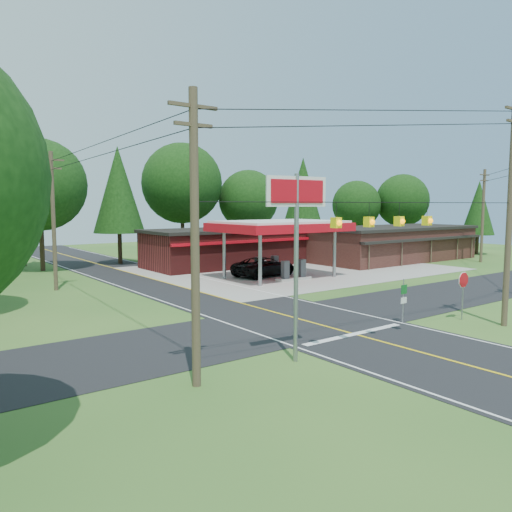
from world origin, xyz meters
TOP-DOWN VIEW (x-y plane):
  - ground at (0.00, 0.00)m, footprint 120.00×120.00m
  - main_highway at (0.00, 0.00)m, footprint 8.00×120.00m
  - cross_road at (0.00, 0.00)m, footprint 70.00×7.00m
  - lane_center_yellow at (0.00, 0.00)m, footprint 0.15×110.00m
  - gas_canopy at (9.00, 13.00)m, footprint 10.60×7.40m
  - convenience_store at (10.00, 22.98)m, footprint 16.40×7.55m
  - strip_building at (28.00, 15.98)m, footprint 20.40×8.75m
  - utility_pole_near_right at (7.50, -7.00)m, footprint 1.80×0.30m
  - utility_pole_near_left at (-9.50, -5.00)m, footprint 1.80×0.30m
  - utility_pole_far_left at (-8.00, 18.00)m, footprint 1.80×0.30m
  - utility_pole_far_right at (34.00, 9.00)m, footprint 1.80×0.30m
  - utility_pole_north at (-6.50, 35.00)m, footprint 0.30×0.30m
  - overhead_beacons at (-1.00, -6.00)m, footprint 17.04×2.04m
  - treeline_backdrop at (0.82, 24.01)m, footprint 70.27×51.59m
  - suv_car at (8.50, 14.50)m, footprint 6.78×6.78m
  - sedan_car at (12.00, 21.00)m, footprint 3.73×3.73m
  - big_stop_sign at (-5.00, -5.01)m, footprint 2.74×0.39m
  - octagonal_stop_sign at (7.00, -4.96)m, footprint 0.91×0.09m
  - route_sign_post at (3.80, -3.52)m, footprint 0.48×0.09m

SIDE VIEW (x-z plane):
  - ground at x=0.00m, z-range 0.00..0.00m
  - main_highway at x=0.00m, z-range 0.00..0.02m
  - cross_road at x=0.00m, z-range 0.00..0.03m
  - lane_center_yellow at x=0.00m, z-range 0.02..0.03m
  - sedan_car at x=12.00m, z-range 0.00..1.26m
  - suv_car at x=8.50m, z-range 0.00..1.68m
  - route_sign_post at x=3.80m, z-range 0.23..2.56m
  - strip_building at x=28.00m, z-range 0.01..3.81m
  - convenience_store at x=10.00m, z-range 0.02..3.82m
  - octagonal_stop_sign at x=7.00m, z-range 0.66..3.30m
  - gas_canopy at x=9.00m, z-range 1.83..6.70m
  - utility_pole_north at x=-6.50m, z-range 0.00..9.50m
  - utility_pole_near_left at x=-9.50m, z-range 0.20..10.20m
  - utility_pole_far_left at x=-8.00m, z-range 0.20..10.20m
  - utility_pole_far_right at x=34.00m, z-range 0.20..10.20m
  - big_stop_sign at x=-5.00m, z-range 1.86..9.25m
  - utility_pole_near_right at x=7.50m, z-range 0.21..11.71m
  - overhead_beacons at x=-1.00m, z-range 5.70..6.73m
  - treeline_backdrop at x=0.82m, z-range 0.84..14.14m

